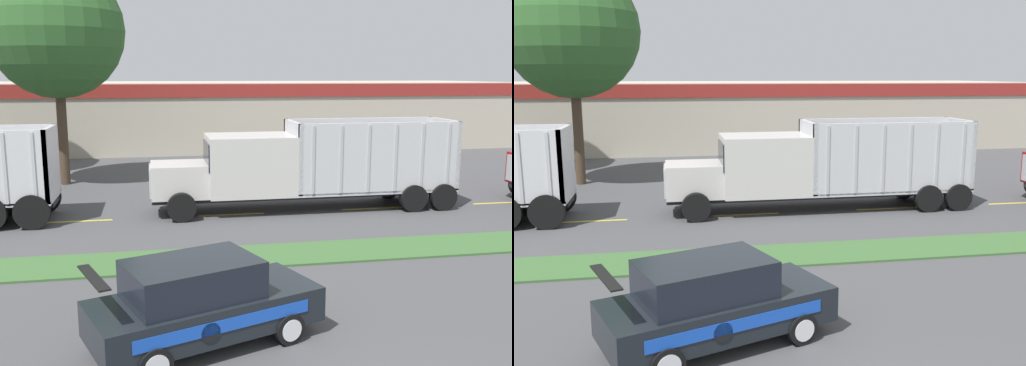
% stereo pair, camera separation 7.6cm
% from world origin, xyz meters
% --- Properties ---
extents(grass_verge, '(120.00, 1.94, 0.06)m').
position_xyz_m(grass_verge, '(0.00, 8.61, 0.03)').
color(grass_verge, '#3D6633').
rests_on(grass_verge, ground_plane).
extents(centre_line_3, '(2.40, 0.14, 0.01)m').
position_xyz_m(centre_line_3, '(-6.19, 13.58, 0.00)').
color(centre_line_3, yellow).
rests_on(centre_line_3, ground_plane).
extents(centre_line_4, '(2.40, 0.14, 0.01)m').
position_xyz_m(centre_line_4, '(-0.79, 13.58, 0.00)').
color(centre_line_4, yellow).
rests_on(centre_line_4, ground_plane).
extents(centre_line_5, '(2.40, 0.14, 0.01)m').
position_xyz_m(centre_line_5, '(4.61, 13.58, 0.00)').
color(centre_line_5, yellow).
rests_on(centre_line_5, ground_plane).
extents(centre_line_6, '(2.40, 0.14, 0.01)m').
position_xyz_m(centre_line_6, '(10.01, 13.58, 0.00)').
color(centre_line_6, yellow).
rests_on(centre_line_6, ground_plane).
extents(dump_truck_lead, '(11.38, 2.67, 3.31)m').
position_xyz_m(dump_truck_lead, '(1.15, 14.05, 1.54)').
color(dump_truck_lead, black).
rests_on(dump_truck_lead, ground_plane).
extents(rally_car, '(4.63, 3.12, 1.70)m').
position_xyz_m(rally_car, '(-2.71, 3.68, 0.85)').
color(rally_car, black).
rests_on(rally_car, ground_plane).
extents(store_building_backdrop, '(43.36, 12.10, 4.46)m').
position_xyz_m(store_building_backdrop, '(-0.02, 35.00, 2.23)').
color(store_building_backdrop, '#BCB29E').
rests_on(store_building_backdrop, ground_plane).
extents(tree_behind_left, '(5.98, 5.98, 11.39)m').
position_xyz_m(tree_behind_left, '(-7.54, 20.76, 7.50)').
color(tree_behind_left, '#473828').
rests_on(tree_behind_left, ground_plane).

